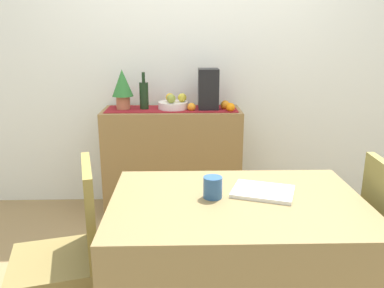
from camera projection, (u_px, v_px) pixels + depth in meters
The scene contains 17 objects.
ground_plane at pixel (202, 271), 2.54m from camera, with size 6.40×6.40×0.02m, color #997B50.
room_wall_rear at pixel (196, 49), 3.31m from camera, with size 6.40×0.06×2.70m, color white.
sideboard_console at pixel (172, 161), 3.30m from camera, with size 1.12×0.42×0.88m, color olive.
table_runner at pixel (172, 109), 3.18m from camera, with size 1.05×0.32×0.01m, color maroon.
fruit_bowl at pixel (173, 105), 3.18m from camera, with size 0.24×0.24×0.06m, color white.
apple_right at pixel (170, 97), 3.17m from camera, with size 0.07×0.07×0.07m, color gold.
apple_center at pixel (182, 98), 3.15m from camera, with size 0.07×0.07×0.07m, color gold.
apple_left at pixel (171, 99), 3.10m from camera, with size 0.07×0.07×0.07m, color #909E3E.
wine_bottle at pixel (144, 95), 3.15m from camera, with size 0.07×0.07×0.30m.
coffee_maker at pixel (208, 89), 3.15m from camera, with size 0.16×0.18×0.33m, color black.
potted_plant at pixel (122, 87), 3.12m from camera, with size 0.17×0.17×0.32m.
orange_loose_far at pixel (231, 107), 3.08m from camera, with size 0.07×0.07×0.07m, color orange.
orange_loose_mid at pixel (225, 105), 3.16m from camera, with size 0.08×0.08×0.08m, color orange.
orange_loose_end at pixel (192, 107), 3.10m from camera, with size 0.07×0.07×0.07m, color orange.
dining_table at pixel (235, 271), 1.89m from camera, with size 1.16×0.79×0.74m, color olive.
open_book at pixel (263, 192), 1.86m from camera, with size 0.28×0.21×0.02m, color white.
coffee_cup at pixel (213, 187), 1.81m from camera, with size 0.09×0.09×0.10m, color #2C568C.
Camera 1 is at (-0.12, -2.23, 1.47)m, focal length 36.78 mm.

